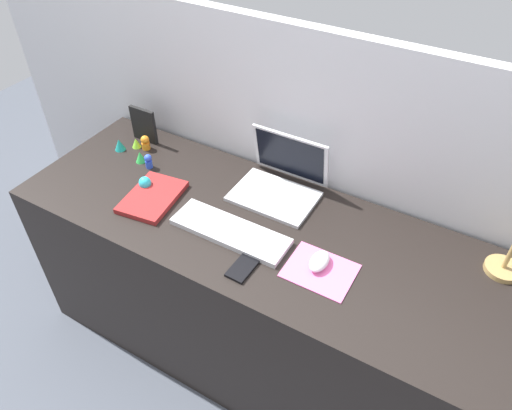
% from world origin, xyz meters
% --- Properties ---
extents(ground_plane, '(6.00, 6.00, 0.00)m').
position_xyz_m(ground_plane, '(0.00, 0.00, 0.00)').
color(ground_plane, '#474C56').
extents(back_wall, '(2.99, 0.05, 1.31)m').
position_xyz_m(back_wall, '(0.00, 0.35, 0.66)').
color(back_wall, silver).
rests_on(back_wall, ground_plane).
extents(desk, '(1.79, 0.62, 0.74)m').
position_xyz_m(desk, '(0.00, 0.00, 0.37)').
color(desk, black).
rests_on(desk, ground_plane).
extents(laptop, '(0.30, 0.25, 0.21)m').
position_xyz_m(laptop, '(-0.03, 0.21, 0.79)').
color(laptop, silver).
rests_on(laptop, desk).
extents(keyboard, '(0.41, 0.13, 0.02)m').
position_xyz_m(keyboard, '(-0.06, -0.08, 0.75)').
color(keyboard, silver).
rests_on(keyboard, desk).
extents(mousepad, '(0.21, 0.17, 0.00)m').
position_xyz_m(mousepad, '(0.27, -0.08, 0.74)').
color(mousepad, pink).
rests_on(mousepad, desk).
extents(mouse, '(0.06, 0.10, 0.03)m').
position_xyz_m(mouse, '(0.25, -0.06, 0.76)').
color(mouse, silver).
rests_on(mouse, mousepad).
extents(cell_phone, '(0.07, 0.13, 0.01)m').
position_xyz_m(cell_phone, '(0.05, -0.19, 0.74)').
color(cell_phone, black).
rests_on(cell_phone, desk).
extents(notebook_pad, '(0.20, 0.26, 0.02)m').
position_xyz_m(notebook_pad, '(-0.40, -0.07, 0.75)').
color(notebook_pad, maroon).
rests_on(notebook_pad, desk).
extents(picture_frame, '(0.12, 0.02, 0.15)m').
position_xyz_m(picture_frame, '(-0.68, 0.22, 0.81)').
color(picture_frame, black).
rests_on(picture_frame, desk).
extents(toy_figurine_blue, '(0.03, 0.03, 0.06)m').
position_xyz_m(toy_figurine_blue, '(-0.54, 0.07, 0.77)').
color(toy_figurine_blue, blue).
rests_on(toy_figurine_blue, desk).
extents(toy_figurine_teal, '(0.04, 0.04, 0.05)m').
position_xyz_m(toy_figurine_teal, '(-0.72, 0.11, 0.76)').
color(toy_figurine_teal, teal).
rests_on(toy_figurine_teal, desk).
extents(toy_figurine_lime, '(0.04, 0.04, 0.04)m').
position_xyz_m(toy_figurine_lime, '(-0.68, 0.16, 0.76)').
color(toy_figurine_lime, '#8CDB33').
rests_on(toy_figurine_lime, desk).
extents(toy_figurine_green, '(0.04, 0.04, 0.04)m').
position_xyz_m(toy_figurine_green, '(-0.59, 0.09, 0.76)').
color(toy_figurine_green, green).
rests_on(toy_figurine_green, desk).
extents(toy_figurine_cyan, '(0.05, 0.05, 0.05)m').
position_xyz_m(toy_figurine_cyan, '(-0.47, -0.04, 0.77)').
color(toy_figurine_cyan, '#28B7CC').
rests_on(toy_figurine_cyan, desk).
extents(toy_figurine_orange, '(0.03, 0.03, 0.06)m').
position_xyz_m(toy_figurine_orange, '(-0.63, 0.17, 0.77)').
color(toy_figurine_orange, orange).
rests_on(toy_figurine_orange, desk).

